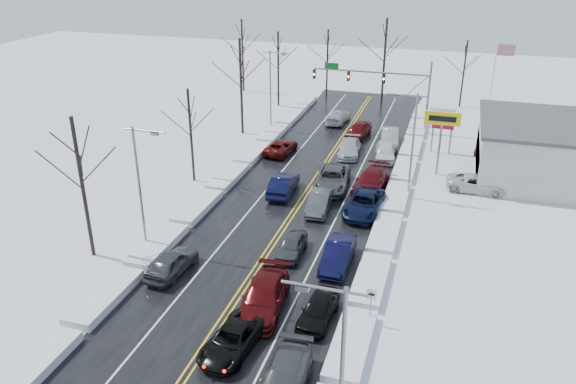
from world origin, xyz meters
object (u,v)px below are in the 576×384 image
(traffic_signal_mast, at_px, (383,82))
(tires_plus_sign, at_px, (442,123))
(flagpole, at_px, (494,81))
(oncoming_car_0, at_px, (283,193))

(traffic_signal_mast, distance_m, tires_plus_sign, 13.92)
(tires_plus_sign, bearing_deg, flagpole, 71.56)
(traffic_signal_mast, xyz_separation_m, oncoming_car_0, (-5.33, -20.34, -5.48))
(traffic_signal_mast, relative_size, tires_plus_sign, 2.21)
(flagpole, xyz_separation_m, oncoming_car_0, (-17.06, -22.35, -5.93))
(flagpole, height_order, oncoming_car_0, flagpole)
(flagpole, bearing_deg, oncoming_car_0, -127.36)
(tires_plus_sign, height_order, oncoming_car_0, tires_plus_sign)
(traffic_signal_mast, height_order, oncoming_car_0, traffic_signal_mast)
(tires_plus_sign, bearing_deg, oncoming_car_0, -146.05)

